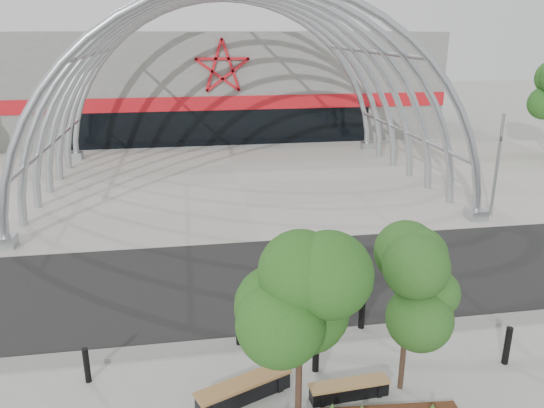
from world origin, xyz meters
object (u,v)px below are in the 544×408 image
bench_0 (244,391)px  bench_1 (349,390)px  street_tree_1 (409,287)px  signal_pole (497,164)px  street_tree_0 (300,305)px  bollard_2 (316,352)px

bench_0 → bench_1: 2.46m
street_tree_1 → signal_pole: bearing=51.2°
street_tree_0 → bench_0: 3.30m
signal_pole → street_tree_1: 14.20m
street_tree_1 → bench_1: 2.84m
signal_pole → street_tree_1: (-8.90, -11.06, 0.23)m
street_tree_0 → bench_0: (-1.01, 1.29, -2.86)m
street_tree_1 → bollard_2: (-1.86, 0.99, -2.16)m
signal_pole → bollard_2: 14.87m
bench_1 → bollard_2: bearing=115.5°
bollard_2 → bench_0: bearing=-157.2°
bench_1 → bollard_2: (-0.53, 1.12, 0.35)m
bench_1 → signal_pole: bearing=47.6°
street_tree_0 → bench_1: bearing=34.3°
street_tree_1 → bench_0: 4.50m
bench_0 → bench_1: bearing=-7.3°
bollard_2 → street_tree_1: bearing=-27.9°
bench_0 → street_tree_1: bearing=-2.8°
signal_pole → bollard_2: (-10.76, -10.07, -1.93)m
bench_1 → street_tree_1: bearing=5.7°
street_tree_1 → bench_1: street_tree_1 is taller
street_tree_0 → street_tree_1: (2.75, 1.11, -0.40)m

